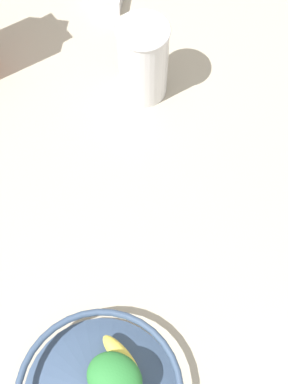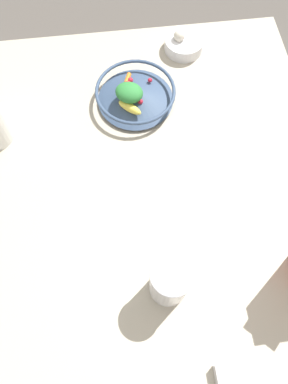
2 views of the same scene
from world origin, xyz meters
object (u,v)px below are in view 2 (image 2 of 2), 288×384
at_px(spice_jar, 230,380).
at_px(garlic_bowl, 184,44).
at_px(drinking_cup, 170,281).
at_px(fruit_bowl, 135,94).

bearing_deg(spice_jar, garlic_bowl, -3.32).
bearing_deg(drinking_cup, fruit_bowl, 1.79).
height_order(fruit_bowl, spice_jar, fruit_bowl).
bearing_deg(drinking_cup, garlic_bowl, -12.09).
bearing_deg(garlic_bowl, drinking_cup, 167.91).
bearing_deg(fruit_bowl, garlic_bowl, -42.97).
height_order(spice_jar, garlic_bowl, garlic_bowl).
relative_size(drinking_cup, garlic_bowl, 1.30).
height_order(drinking_cup, garlic_bowl, drinking_cup).
relative_size(spice_jar, garlic_bowl, 0.50).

